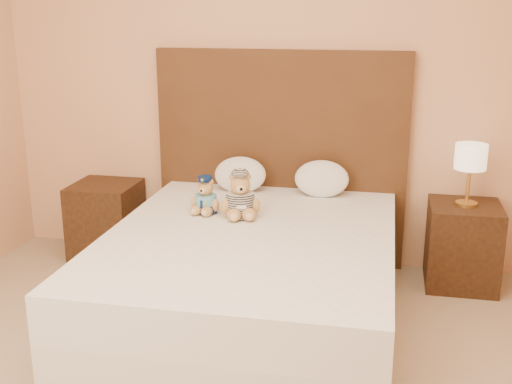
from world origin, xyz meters
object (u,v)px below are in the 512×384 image
(nightstand_left, at_px, (106,220))
(lamp, at_px, (471,160))
(pillow_left, at_px, (240,173))
(teddy_police, at_px, (206,195))
(nightstand_right, at_px, (462,245))
(bed, at_px, (250,278))
(pillow_right, at_px, (322,177))
(teddy_prisoner, at_px, (240,195))

(nightstand_left, relative_size, lamp, 1.38)
(pillow_left, bearing_deg, lamp, -1.15)
(nightstand_left, height_order, teddy_police, teddy_police)
(teddy_police, distance_m, pillow_left, 0.53)
(nightstand_right, height_order, pillow_left, pillow_left)
(bed, relative_size, teddy_police, 8.67)
(bed, xyz_separation_m, teddy_police, (-0.35, 0.31, 0.39))
(lamp, distance_m, teddy_police, 1.68)
(nightstand_left, distance_m, pillow_left, 1.08)
(pillow_right, bearing_deg, nightstand_left, -178.90)
(nightstand_left, bearing_deg, lamp, 0.00)
(bed, bearing_deg, teddy_police, 138.32)
(pillow_left, bearing_deg, bed, -73.29)
(nightstand_right, relative_size, teddy_prisoner, 1.97)
(teddy_prisoner, bearing_deg, nightstand_left, 137.33)
(lamp, bearing_deg, bed, -147.38)
(bed, xyz_separation_m, lamp, (1.25, 0.80, 0.57))
(lamp, height_order, pillow_right, lamp)
(lamp, height_order, teddy_police, lamp)
(pillow_left, xyz_separation_m, pillow_right, (0.56, 0.00, 0.00))
(nightstand_right, bearing_deg, teddy_prisoner, -158.87)
(teddy_prisoner, xyz_separation_m, pillow_right, (0.43, 0.56, -0.01))
(bed, bearing_deg, pillow_left, 106.71)
(teddy_police, bearing_deg, nightstand_right, 26.99)
(bed, relative_size, nightstand_left, 3.64)
(nightstand_left, relative_size, pillow_left, 1.53)
(teddy_police, bearing_deg, pillow_left, 89.42)
(teddy_police, bearing_deg, bed, -31.86)
(nightstand_left, xyz_separation_m, teddy_police, (0.90, -0.49, 0.39))
(pillow_right, bearing_deg, teddy_police, -141.51)
(teddy_police, relative_size, teddy_prisoner, 0.83)
(teddy_prisoner, height_order, pillow_right, teddy_prisoner)
(lamp, bearing_deg, nightstand_right, 0.00)
(nightstand_right, distance_m, pillow_right, 1.02)
(teddy_prisoner, bearing_deg, pillow_left, 85.56)
(teddy_prisoner, bearing_deg, bed, -84.05)
(lamp, xyz_separation_m, pillow_right, (-0.94, 0.03, -0.17))
(nightstand_right, bearing_deg, bed, -147.38)
(bed, distance_m, nightstand_left, 1.48)
(nightstand_left, relative_size, teddy_police, 2.38)
(bed, distance_m, teddy_police, 0.60)
(bed, bearing_deg, lamp, 32.62)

